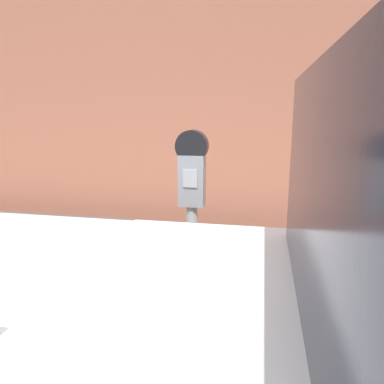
% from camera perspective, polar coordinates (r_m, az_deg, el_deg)
% --- Properties ---
extents(sidewalk, '(24.00, 2.80, 0.12)m').
position_cam_1_polar(sidewalk, '(4.00, 3.97, -12.15)').
color(sidewalk, '#BCB7AD').
rests_on(sidewalk, ground_plane).
extents(parking_meter, '(0.21, 0.12, 1.48)m').
position_cam_1_polar(parking_meter, '(2.49, -0.00, -2.36)').
color(parking_meter, gray).
rests_on(parking_meter, sidewalk).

